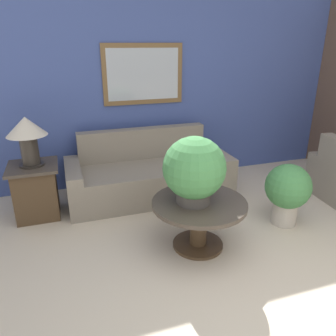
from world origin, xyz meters
TOP-DOWN VIEW (x-y plane):
  - wall_back at (-0.01, 3.13)m, footprint 6.96×0.09m
  - couch_main at (-0.48, 2.56)m, footprint 2.07×0.85m
  - coffee_table at (-0.34, 1.28)m, footprint 0.90×0.90m
  - side_table at (-1.85, 2.43)m, footprint 0.54×0.54m
  - table_lamp at (-1.85, 2.43)m, footprint 0.42×0.42m
  - potted_plant_on_table at (-0.40, 1.29)m, footprint 0.58×0.58m
  - potted_plant_floor at (0.75, 1.39)m, footprint 0.49×0.49m

SIDE VIEW (x-z plane):
  - couch_main at x=-0.48m, z-range -0.14..0.69m
  - side_table at x=-1.85m, z-range 0.01..0.63m
  - coffee_table at x=-0.34m, z-range 0.11..0.60m
  - potted_plant_floor at x=0.75m, z-range 0.06..0.75m
  - potted_plant_on_table at x=-0.40m, z-range 0.50..1.13m
  - table_lamp at x=-1.85m, z-range 0.72..1.26m
  - wall_back at x=-0.01m, z-range 0.01..2.61m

